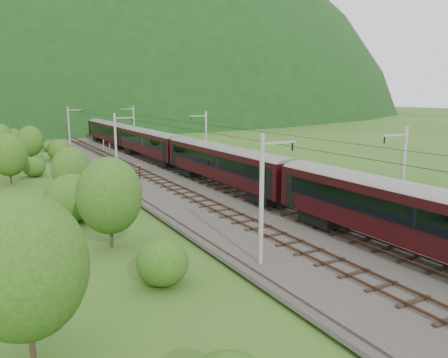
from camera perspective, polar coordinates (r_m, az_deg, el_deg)
ground at (r=31.18m, az=14.41°, el=-9.08°), size 600.00×600.00×0.00m
railbed at (r=38.60m, az=4.19°, el=-4.62°), size 14.00×220.00×0.30m
track_left at (r=37.32m, az=1.10°, el=-4.79°), size 2.40×220.00×0.27m
track_right at (r=39.87m, az=7.09°, el=-3.84°), size 2.40×220.00×0.27m
catenary_left at (r=55.29m, az=-13.87°, el=4.42°), size 2.54×192.28×8.00m
catenary_right at (r=59.64m, az=-2.42°, el=5.19°), size 2.54×192.28×8.00m
overhead_wires at (r=37.34m, az=4.34°, el=5.71°), size 4.83×198.00×0.03m
mountain_main at (r=282.00m, az=-25.09°, el=7.82°), size 504.00×360.00×244.00m
train at (r=58.22m, az=-5.73°, el=4.26°), size 3.20×152.99×5.57m
hazard_post_near at (r=87.30m, az=-15.46°, el=4.42°), size 0.18×0.18×1.68m
hazard_post_far at (r=85.22m, az=-14.70°, el=4.18°), size 0.14×0.14×1.31m
signal at (r=54.42m, az=-10.96°, el=1.12°), size 0.20×0.20×1.85m
vegetation_left at (r=41.66m, az=-21.33°, el=-0.31°), size 14.03×145.24×6.90m
vegetation_right at (r=61.19m, az=2.41°, el=2.32°), size 6.03×109.97×3.11m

